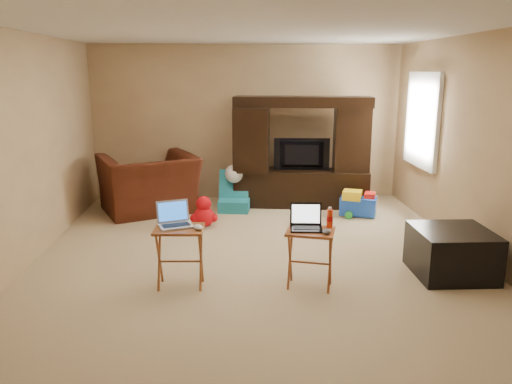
{
  "coord_description": "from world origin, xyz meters",
  "views": [
    {
      "loc": [
        -0.27,
        -5.46,
        2.08
      ],
      "look_at": [
        0.0,
        -0.2,
        0.8
      ],
      "focal_mm": 35.0,
      "sensor_mm": 36.0,
      "label": 1
    }
  ],
  "objects": [
    {
      "name": "entertainment_center",
      "position": [
        0.83,
        2.16,
        0.85
      ],
      "size": [
        2.13,
        0.78,
        1.71
      ],
      "primitive_type": "cube",
      "rotation": [
        0.0,
        0.0,
        -0.12
      ],
      "color": "black",
      "rests_on": "floor"
    },
    {
      "name": "window_frame",
      "position": [
        2.46,
        1.55,
        1.4
      ],
      "size": [
        0.06,
        1.14,
        1.34
      ],
      "primitive_type": "cube",
      "color": "white",
      "rests_on": "ground"
    },
    {
      "name": "water_bottle",
      "position": [
        0.69,
        -0.84,
        0.68
      ],
      "size": [
        0.06,
        0.06,
        0.18
      ],
      "primitive_type": "cylinder",
      "color": "red",
      "rests_on": "tray_table_right"
    },
    {
      "name": "laptop_left",
      "position": [
        -0.81,
        -0.81,
        0.73
      ],
      "size": [
        0.39,
        0.35,
        0.24
      ],
      "primitive_type": "cube",
      "rotation": [
        0.0,
        0.0,
        0.33
      ],
      "color": "#A3A4A8",
      "rests_on": "tray_table_left"
    },
    {
      "name": "ceiling",
      "position": [
        0.0,
        0.0,
        2.5
      ],
      "size": [
        5.5,
        5.5,
        0.0
      ],
      "primitive_type": "plane",
      "rotation": [
        3.14,
        0.0,
        0.0
      ],
      "color": "silver",
      "rests_on": "ground"
    },
    {
      "name": "tray_table_right",
      "position": [
        0.49,
        -0.92,
        0.29
      ],
      "size": [
        0.53,
        0.47,
        0.59
      ],
      "primitive_type": "cube",
      "rotation": [
        0.0,
        0.0,
        -0.28
      ],
      "color": "brown",
      "rests_on": "floor"
    },
    {
      "name": "mouse_right",
      "position": [
        0.62,
        -1.04,
        0.61
      ],
      "size": [
        0.1,
        0.13,
        0.05
      ],
      "primitive_type": "ellipsoid",
      "rotation": [
        0.0,
        0.0,
        -0.24
      ],
      "color": "#414247",
      "rests_on": "tray_table_right"
    },
    {
      "name": "laptop_right",
      "position": [
        0.45,
        -0.9,
        0.71
      ],
      "size": [
        0.33,
        0.28,
        0.24
      ],
      "primitive_type": "cube",
      "rotation": [
        0.0,
        0.0,
        -0.09
      ],
      "color": "black",
      "rests_on": "tray_table_right"
    },
    {
      "name": "wall_back",
      "position": [
        0.0,
        2.75,
        1.25
      ],
      "size": [
        5.0,
        0.0,
        5.0
      ],
      "primitive_type": "plane",
      "rotation": [
        1.57,
        0.0,
        0.0
      ],
      "color": "tan",
      "rests_on": "ground"
    },
    {
      "name": "recliner",
      "position": [
        -1.5,
        1.91,
        0.43
      ],
      "size": [
        1.69,
        1.61,
        0.86
      ],
      "primitive_type": "imported",
      "rotation": [
        0.0,
        0.0,
        3.57
      ],
      "color": "#45190E",
      "rests_on": "floor"
    },
    {
      "name": "wall_left",
      "position": [
        -2.5,
        0.0,
        1.25
      ],
      "size": [
        0.0,
        5.5,
        5.5
      ],
      "primitive_type": "plane",
      "rotation": [
        1.57,
        0.0,
        1.57
      ],
      "color": "tan",
      "rests_on": "ground"
    },
    {
      "name": "floor",
      "position": [
        0.0,
        0.0,
        0.0
      ],
      "size": [
        5.5,
        5.5,
        0.0
      ],
      "primitive_type": "plane",
      "color": "beige",
      "rests_on": "ground"
    },
    {
      "name": "tray_table_left",
      "position": [
        -0.78,
        -0.84,
        0.3
      ],
      "size": [
        0.49,
        0.4,
        0.61
      ],
      "primitive_type": "cube",
      "rotation": [
        0.0,
        0.0,
        -0.05
      ],
      "color": "#975024",
      "rests_on": "floor"
    },
    {
      "name": "window_pane",
      "position": [
        2.48,
        1.55,
        1.4
      ],
      "size": [
        0.0,
        1.2,
        1.2
      ],
      "primitive_type": "plane",
      "rotation": [
        1.57,
        0.0,
        -1.57
      ],
      "color": "white",
      "rests_on": "ground"
    },
    {
      "name": "ottoman",
      "position": [
        2.02,
        -0.68,
        0.24
      ],
      "size": [
        0.76,
        0.76,
        0.49
      ],
      "primitive_type": "cube",
      "rotation": [
        0.0,
        0.0,
        -0.01
      ],
      "color": "black",
      "rests_on": "floor"
    },
    {
      "name": "mouse_left",
      "position": [
        -0.59,
        -0.91,
        0.63
      ],
      "size": [
        0.12,
        0.14,
        0.05
      ],
      "primitive_type": "ellipsoid",
      "rotation": [
        0.0,
        0.0,
        0.39
      ],
      "color": "silver",
      "rests_on": "tray_table_left"
    },
    {
      "name": "wall_front",
      "position": [
        0.0,
        -2.75,
        1.25
      ],
      "size": [
        5.0,
        0.0,
        5.0
      ],
      "primitive_type": "plane",
      "rotation": [
        -1.57,
        0.0,
        0.0
      ],
      "color": "tan",
      "rests_on": "ground"
    },
    {
      "name": "wall_right",
      "position": [
        2.5,
        0.0,
        1.25
      ],
      "size": [
        0.0,
        5.5,
        5.5
      ],
      "primitive_type": "plane",
      "rotation": [
        1.57,
        0.0,
        -1.57
      ],
      "color": "tan",
      "rests_on": "ground"
    },
    {
      "name": "television",
      "position": [
        0.83,
        2.11,
        0.82
      ],
      "size": [
        0.87,
        0.19,
        0.5
      ],
      "primitive_type": "imported",
      "rotation": [
        0.0,
        0.0,
        3.05
      ],
      "color": "black",
      "rests_on": "entertainment_center"
    },
    {
      "name": "plush_toy",
      "position": [
        -0.65,
        1.11,
        0.22
      ],
      "size": [
        0.39,
        0.33,
        0.43
      ],
      "primitive_type": null,
      "color": "red",
      "rests_on": "floor"
    },
    {
      "name": "push_toy",
      "position": [
        1.59,
        1.52,
        0.2
      ],
      "size": [
        0.62,
        0.54,
        0.39
      ],
      "primitive_type": null,
      "rotation": [
        0.0,
        0.0,
        -0.36
      ],
      "color": "blue",
      "rests_on": "floor"
    },
    {
      "name": "child_rocker",
      "position": [
        -0.22,
        1.92,
        0.3
      ],
      "size": [
        0.52,
        0.58,
        0.61
      ],
      "primitive_type": null,
      "rotation": [
        0.0,
        0.0,
        -0.13
      ],
      "color": "teal",
      "rests_on": "floor"
    }
  ]
}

